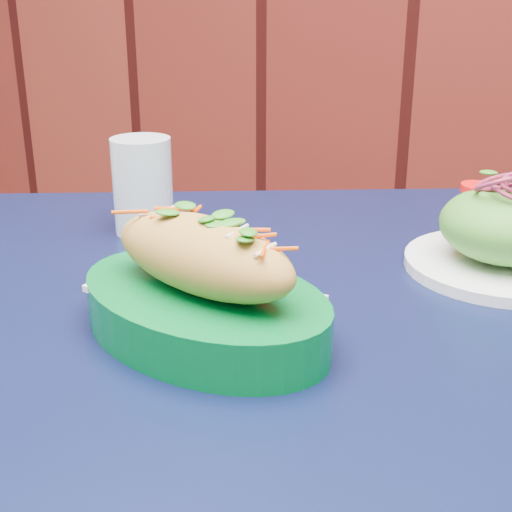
% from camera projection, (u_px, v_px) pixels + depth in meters
% --- Properties ---
extents(cafe_table, '(1.05, 1.05, 0.75)m').
position_uv_depth(cafe_table, '(281.00, 382.00, 0.72)').
color(cafe_table, black).
rests_on(cafe_table, ground).
extents(banh_mi_basket, '(0.29, 0.24, 0.12)m').
position_uv_depth(banh_mi_basket, '(203.00, 289.00, 0.61)').
color(banh_mi_basket, '#006124').
rests_on(banh_mi_basket, cafe_table).
extents(salad_plate, '(0.21, 0.21, 0.11)m').
position_uv_depth(salad_plate, '(506.00, 233.00, 0.76)').
color(salad_plate, white).
rests_on(salad_plate, cafe_table).
extents(water_glass, '(0.07, 0.07, 0.12)m').
position_uv_depth(water_glass, '(143.00, 186.00, 0.87)').
color(water_glass, silver).
rests_on(water_glass, cafe_table).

